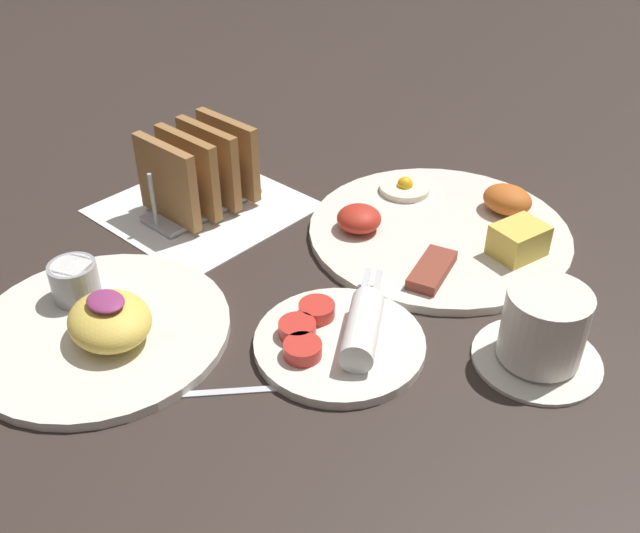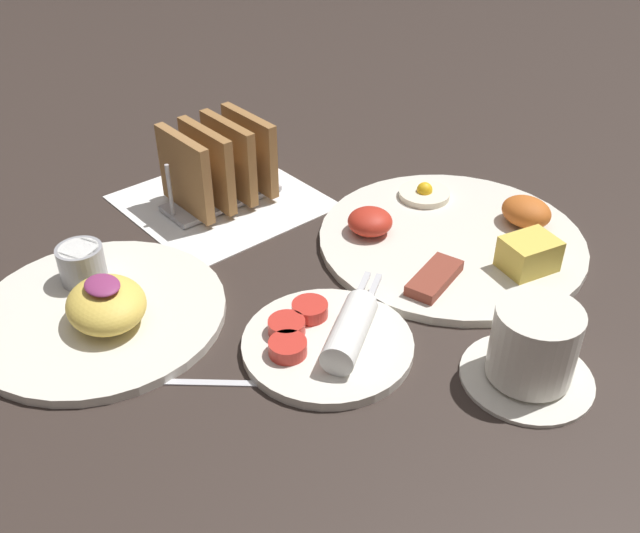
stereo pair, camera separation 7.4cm
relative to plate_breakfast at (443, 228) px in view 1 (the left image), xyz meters
The scene contains 8 objects.
ground_plane 0.24m from the plate_breakfast, 113.82° to the right, with size 3.00×3.00×0.00m, color #332823.
napkin_flat 0.30m from the plate_breakfast, 149.97° to the right, with size 0.22×0.22×0.00m.
plate_breakfast is the anchor object (origin of this frame).
plate_condiments 0.23m from the plate_breakfast, 80.38° to the right, with size 0.16×0.18×0.04m.
plate_foreground 0.40m from the plate_breakfast, 111.32° to the right, with size 0.25×0.25×0.06m.
toast_rack 0.30m from the plate_breakfast, 149.97° to the right, with size 0.10×0.15×0.10m.
coffee_cup 0.23m from the plate_breakfast, 33.18° to the right, with size 0.12×0.12×0.08m.
teaspoon 0.36m from the plate_breakfast, 91.72° to the right, with size 0.10×0.10×0.01m.
Camera 1 is at (0.47, -0.40, 0.46)m, focal length 40.00 mm.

